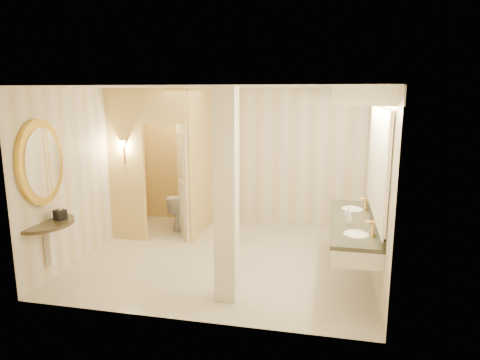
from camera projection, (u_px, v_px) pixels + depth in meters
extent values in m
plane|color=beige|center=(226.00, 257.00, 6.93)|extent=(4.50, 4.50, 0.00)
plane|color=silver|center=(225.00, 87.00, 6.39)|extent=(4.50, 4.50, 0.00)
cube|color=beige|center=(250.00, 157.00, 8.58)|extent=(4.50, 0.02, 2.70)
cube|color=beige|center=(182.00, 209.00, 4.75)|extent=(4.50, 0.02, 2.70)
cube|color=beige|center=(95.00, 170.00, 7.12)|extent=(0.02, 4.00, 2.70)
cube|color=beige|center=(376.00, 182.00, 6.20)|extent=(0.02, 4.00, 2.70)
cube|color=#E5CD78|center=(200.00, 162.00, 8.02)|extent=(0.10, 1.50, 2.70)
cube|color=#E5CD78|center=(127.00, 166.00, 7.54)|extent=(0.65, 0.10, 2.70)
cube|color=#E5CD78|center=(163.00, 106.00, 7.18)|extent=(0.80, 0.10, 0.60)
cube|color=white|center=(183.00, 181.00, 7.74)|extent=(0.45, 0.71, 2.10)
cylinder|color=gold|center=(124.00, 155.00, 7.43)|extent=(0.03, 0.03, 0.30)
cone|color=white|center=(123.00, 144.00, 7.39)|extent=(0.14, 0.14, 0.14)
cube|color=white|center=(353.00, 230.00, 6.00)|extent=(0.60, 2.24, 0.24)
cube|color=black|center=(354.00, 222.00, 5.98)|extent=(0.64, 2.28, 0.05)
cube|color=black|center=(375.00, 218.00, 5.91)|extent=(0.03, 2.24, 0.10)
ellipsoid|color=white|center=(356.00, 237.00, 5.40)|extent=(0.40, 0.44, 0.15)
cylinder|color=gold|center=(373.00, 228.00, 5.33)|extent=(0.03, 0.03, 0.22)
ellipsoid|color=white|center=(352.00, 211.00, 6.56)|extent=(0.40, 0.44, 0.15)
cylinder|color=gold|center=(366.00, 204.00, 6.49)|extent=(0.03, 0.03, 0.22)
cube|color=white|center=(378.00, 162.00, 5.75)|extent=(0.03, 2.24, 1.40)
cube|color=white|center=(361.00, 95.00, 5.63)|extent=(0.75, 2.44, 0.22)
cylinder|color=black|center=(45.00, 223.00, 5.90)|extent=(0.90, 0.90, 0.05)
cube|color=white|center=(49.00, 244.00, 5.95)|extent=(0.10, 0.10, 0.60)
cylinder|color=gold|center=(40.00, 163.00, 5.72)|extent=(0.07, 0.90, 0.90)
cylinder|color=white|center=(43.00, 163.00, 5.71)|extent=(0.02, 0.72, 0.72)
cube|color=white|center=(226.00, 197.00, 5.30)|extent=(0.27, 0.27, 2.70)
cube|color=black|center=(60.00, 215.00, 5.98)|extent=(0.18, 0.18, 0.14)
imported|color=white|center=(178.00, 211.00, 8.38)|extent=(0.57, 0.77, 0.70)
imported|color=beige|center=(350.00, 219.00, 5.79)|extent=(0.08, 0.08, 0.13)
imported|color=silver|center=(348.00, 213.00, 6.10)|extent=(0.11, 0.11, 0.12)
imported|color=#C6B28C|center=(349.00, 215.00, 5.83)|extent=(0.10, 0.10, 0.22)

